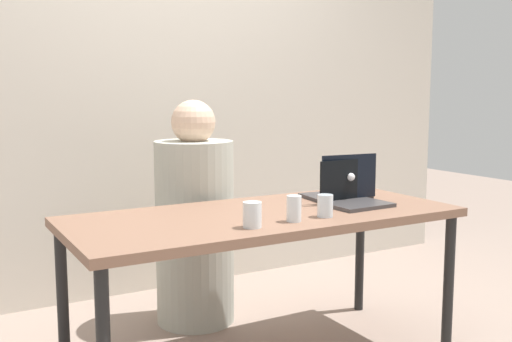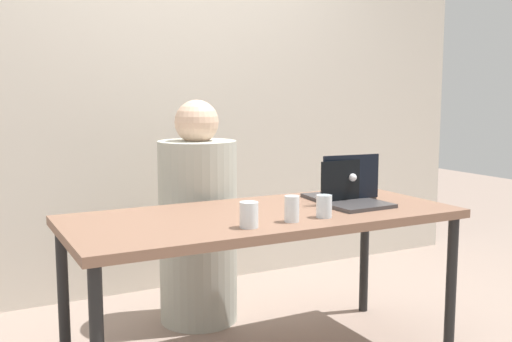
{
  "view_description": "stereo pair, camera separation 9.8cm",
  "coord_description": "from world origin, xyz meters",
  "px_view_note": "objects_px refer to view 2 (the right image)",
  "views": [
    {
      "loc": [
        -1.35,
        -2.29,
        1.26
      ],
      "look_at": [
        0.0,
        0.08,
        0.9
      ],
      "focal_mm": 42.0,
      "sensor_mm": 36.0,
      "label": 1
    },
    {
      "loc": [
        -1.26,
        -2.34,
        1.26
      ],
      "look_at": [
        0.0,
        0.08,
        0.9
      ],
      "focal_mm": 42.0,
      "sensor_mm": 36.0,
      "label": 2
    }
  ],
  "objects_px": {
    "laptop_front_right": "(354,196)",
    "laptop_back_right": "(342,190)",
    "water_glass_left": "(249,216)",
    "water_glass_center": "(292,211)",
    "person_at_center": "(198,224)",
    "water_glass_right": "(324,208)"
  },
  "relations": [
    {
      "from": "laptop_front_right",
      "to": "laptop_back_right",
      "type": "bearing_deg",
      "value": 72.18
    },
    {
      "from": "laptop_back_right",
      "to": "water_glass_left",
      "type": "height_order",
      "value": "laptop_back_right"
    },
    {
      "from": "person_at_center",
      "to": "water_glass_right",
      "type": "distance_m",
      "value": 0.92
    },
    {
      "from": "water_glass_left",
      "to": "person_at_center",
      "type": "bearing_deg",
      "value": 81.28
    },
    {
      "from": "water_glass_center",
      "to": "laptop_front_right",
      "type": "bearing_deg",
      "value": 20.2
    },
    {
      "from": "water_glass_center",
      "to": "water_glass_left",
      "type": "relative_size",
      "value": 1.06
    },
    {
      "from": "water_glass_left",
      "to": "water_glass_center",
      "type": "bearing_deg",
      "value": 3.48
    },
    {
      "from": "person_at_center",
      "to": "water_glass_center",
      "type": "xyz_separation_m",
      "value": [
        0.07,
        -0.87,
        0.22
      ]
    },
    {
      "from": "laptop_front_right",
      "to": "water_glass_center",
      "type": "relative_size",
      "value": 2.68
    },
    {
      "from": "laptop_front_right",
      "to": "person_at_center",
      "type": "bearing_deg",
      "value": 123.96
    },
    {
      "from": "laptop_front_right",
      "to": "water_glass_right",
      "type": "bearing_deg",
      "value": -153.38
    },
    {
      "from": "person_at_center",
      "to": "water_glass_left",
      "type": "height_order",
      "value": "person_at_center"
    },
    {
      "from": "laptop_back_right",
      "to": "laptop_front_right",
      "type": "distance_m",
      "value": 0.16
    },
    {
      "from": "laptop_back_right",
      "to": "water_glass_center",
      "type": "bearing_deg",
      "value": 38.6
    },
    {
      "from": "person_at_center",
      "to": "water_glass_left",
      "type": "bearing_deg",
      "value": 85.5
    },
    {
      "from": "laptop_back_right",
      "to": "water_glass_center",
      "type": "xyz_separation_m",
      "value": [
        -0.49,
        -0.32,
        -0.0
      ]
    },
    {
      "from": "laptop_back_right",
      "to": "water_glass_center",
      "type": "relative_size",
      "value": 2.99
    },
    {
      "from": "laptop_back_right",
      "to": "laptop_front_right",
      "type": "height_order",
      "value": "laptop_back_right"
    },
    {
      "from": "laptop_front_right",
      "to": "water_glass_right",
      "type": "relative_size",
      "value": 3.01
    },
    {
      "from": "laptop_front_right",
      "to": "water_glass_left",
      "type": "bearing_deg",
      "value": -167.17
    },
    {
      "from": "laptop_back_right",
      "to": "water_glass_left",
      "type": "bearing_deg",
      "value": 30.92
    },
    {
      "from": "laptop_back_right",
      "to": "laptop_front_right",
      "type": "bearing_deg",
      "value": 79.81
    }
  ]
}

